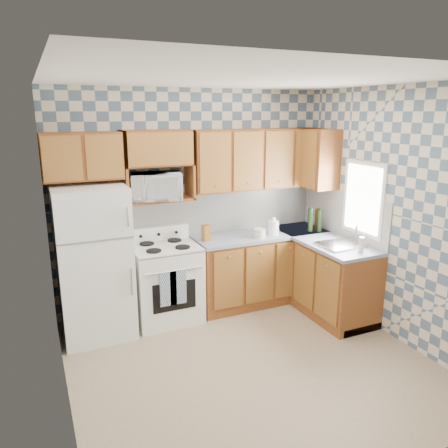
{
  "coord_description": "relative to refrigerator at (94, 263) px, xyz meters",
  "views": [
    {
      "loc": [
        -1.82,
        -3.41,
        2.43
      ],
      "look_at": [
        0.05,
        0.75,
        1.25
      ],
      "focal_mm": 35.0,
      "sensor_mm": 36.0,
      "label": 1
    }
  ],
  "objects": [
    {
      "name": "upper_cabinets_fridge",
      "position": [
        -0.02,
        0.19,
        1.13
      ],
      "size": [
        0.82,
        0.33,
        0.5
      ],
      "primitive_type": "cube",
      "color": "#653311",
      "rests_on": "back_wall"
    },
    {
      "name": "electric_kettle",
      "position": [
        2.2,
        -0.07,
        0.17
      ],
      "size": [
        0.14,
        0.14,
        0.17
      ],
      "primitive_type": "cylinder",
      "color": "white",
      "rests_on": "countertop_back"
    },
    {
      "name": "sink",
      "position": [
        2.67,
        -0.8,
        0.09
      ],
      "size": [
        0.48,
        0.4,
        0.03
      ],
      "primitive_type": "cube",
      "color": "#B7B7BC",
      "rests_on": "countertop_right"
    },
    {
      "name": "backsplash_back",
      "position": [
        1.68,
        0.34,
        0.36
      ],
      "size": [
        2.6,
        0.02,
        0.56
      ],
      "primitive_type": "cube",
      "color": "white",
      "rests_on": "back_wall"
    },
    {
      "name": "backguard",
      "position": [
        0.8,
        0.3,
        0.16
      ],
      "size": [
        0.76,
        0.08,
        0.17
      ],
      "primitive_type": "cube",
      "color": "white",
      "rests_on": "cooktop"
    },
    {
      "name": "backsplash_right",
      "position": [
        2.96,
        -0.45,
        0.36
      ],
      "size": [
        0.02,
        1.6,
        0.56
      ],
      "primitive_type": "cube",
      "color": "white",
      "rests_on": "right_wall"
    },
    {
      "name": "upper_cabinets_right",
      "position": [
        2.81,
        0.0,
        1.01
      ],
      "size": [
        0.33,
        0.7,
        0.74
      ],
      "primitive_type": "cube",
      "color": "#653311",
      "rests_on": "right_wall"
    },
    {
      "name": "back_wall",
      "position": [
        1.27,
        0.35,
        0.51
      ],
      "size": [
        3.4,
        0.02,
        2.7
      ],
      "primitive_type": "cube",
      "color": "slate",
      "rests_on": "ground"
    },
    {
      "name": "countertop_right",
      "position": [
        2.67,
        -0.45,
        0.06
      ],
      "size": [
        0.63,
        1.6,
        0.04
      ],
      "primitive_type": "cube",
      "color": "slate",
      "rests_on": "base_cabinets_right"
    },
    {
      "name": "food_containers",
      "position": [
        1.98,
        -0.11,
        0.13
      ],
      "size": [
        0.16,
        0.16,
        0.11
      ],
      "primitive_type": null,
      "color": "beige",
      "rests_on": "countertop_back"
    },
    {
      "name": "upper_cabinets_back",
      "position": [
        2.1,
        0.19,
        1.01
      ],
      "size": [
        1.75,
        0.33,
        0.74
      ],
      "primitive_type": "cube",
      "color": "#653311",
      "rests_on": "back_wall"
    },
    {
      "name": "base_cabinets_back",
      "position": [
        2.1,
        0.05,
        -0.4
      ],
      "size": [
        1.75,
        0.6,
        0.88
      ],
      "primitive_type": "cube",
      "color": "#653311",
      "rests_on": "floor"
    },
    {
      "name": "microwave_shelf",
      "position": [
        0.8,
        0.19,
        0.6
      ],
      "size": [
        0.8,
        0.33,
        0.03
      ],
      "primitive_type": "cube",
      "color": "#653311",
      "rests_on": "back_wall"
    },
    {
      "name": "floor",
      "position": [
        1.27,
        -1.25,
        -0.84
      ],
      "size": [
        3.4,
        3.4,
        0.0
      ],
      "primitive_type": "plane",
      "color": "#877259",
      "rests_on": "ground"
    },
    {
      "name": "countertop_back",
      "position": [
        2.1,
        0.05,
        0.06
      ],
      "size": [
        1.77,
        0.63,
        0.04
      ],
      "primitive_type": "cube",
      "color": "slate",
      "rests_on": "base_cabinets_back"
    },
    {
      "name": "base_cabinets_right",
      "position": [
        2.67,
        -0.45,
        -0.4
      ],
      "size": [
        0.6,
        1.6,
        0.88
      ],
      "primitive_type": "cube",
      "color": "#653311",
      "rests_on": "floor"
    },
    {
      "name": "soap_bottle",
      "position": [
        2.72,
        -1.09,
        0.17
      ],
      "size": [
        0.06,
        0.06,
        0.17
      ],
      "primitive_type": "cylinder",
      "color": "beige",
      "rests_on": "countertop_right"
    },
    {
      "name": "right_wall",
      "position": [
        2.97,
        -1.25,
        0.51
      ],
      "size": [
        0.02,
        3.2,
        2.7
      ],
      "primitive_type": "cube",
      "color": "slate",
      "rests_on": "ground"
    },
    {
      "name": "cooktop",
      "position": [
        0.8,
        0.03,
        0.07
      ],
      "size": [
        0.76,
        0.65,
        0.02
      ],
      "primitive_type": "cube",
      "color": "silver",
      "rests_on": "stove_body"
    },
    {
      "name": "microwave",
      "position": [
        0.76,
        0.12,
        0.76
      ],
      "size": [
        0.63,
        0.49,
        0.31
      ],
      "primitive_type": "imported",
      "rotation": [
        0.0,
        0.0,
        -0.23
      ],
      "color": "white",
      "rests_on": "microwave_shelf"
    },
    {
      "name": "window",
      "position": [
        2.96,
        -0.8,
        0.61
      ],
      "size": [
        0.02,
        0.66,
        0.86
      ],
      "primitive_type": "cube",
      "color": "white",
      "rests_on": "right_wall"
    },
    {
      "name": "bottle_0",
      "position": [
        2.72,
        -0.13,
        0.23
      ],
      "size": [
        0.07,
        0.07,
        0.3
      ],
      "primitive_type": "cylinder",
      "color": "black",
      "rests_on": "countertop_back"
    },
    {
      "name": "bottle_2",
      "position": [
        2.85,
        -0.09,
        0.21
      ],
      "size": [
        0.07,
        0.07,
        0.26
      ],
      "primitive_type": "cylinder",
      "color": "#4E2D08",
      "rests_on": "countertop_back"
    },
    {
      "name": "bottle_1",
      "position": [
        2.82,
        -0.19,
        0.22
      ],
      "size": [
        0.07,
        0.07,
        0.28
      ],
      "primitive_type": "cylinder",
      "color": "black",
      "rests_on": "countertop_back"
    },
    {
      "name": "dish_towel_right",
      "position": [
        0.84,
        -0.32,
        -0.31
      ],
      "size": [
        0.19,
        0.02,
        0.4
      ],
      "primitive_type": "cube",
      "color": "navy",
      "rests_on": "stove_body"
    },
    {
      "name": "dish_towel_left",
      "position": [
        0.73,
        -0.32,
        -0.31
      ],
      "size": [
        0.19,
        0.02,
        0.4
      ],
      "primitive_type": "cube",
      "color": "navy",
      "rests_on": "stove_body"
    },
    {
      "name": "knife_block",
      "position": [
        1.32,
        0.02,
        0.18
      ],
      "size": [
        0.1,
        0.1,
        0.19
      ],
      "primitive_type": "cube",
      "rotation": [
        0.0,
        0.0,
        0.14
      ],
      "color": "brown",
      "rests_on": "countertop_back"
    },
    {
      "name": "refrigerator",
      "position": [
        0.0,
        0.0,
        0.0
      ],
      "size": [
        0.75,
        0.7,
        1.68
      ],
      "primitive_type": "cube",
      "color": "white",
      "rests_on": "floor"
    },
    {
      "name": "stove_body",
      "position": [
        0.8,
        0.03,
        -0.39
      ],
      "size": [
        0.76,
        0.65,
        0.9
      ],
      "primitive_type": "cube",
      "color": "white",
      "rests_on": "floor"
    }
  ]
}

